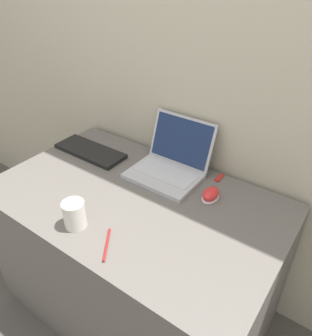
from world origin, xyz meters
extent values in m
cube|color=#BCB299|center=(0.00, 0.78, 1.25)|extent=(7.00, 0.04, 2.50)
cube|color=#5B5651|center=(0.00, 0.37, 0.37)|extent=(1.21, 0.74, 0.73)
cube|color=#ADADB2|center=(0.02, 0.55, 0.74)|extent=(0.31, 0.22, 0.02)
cube|color=#B7B7BC|center=(0.02, 0.57, 0.75)|extent=(0.27, 0.12, 0.00)
cube|color=#ADADB2|center=(0.02, 0.70, 0.86)|extent=(0.31, 0.08, 0.21)
cube|color=#19284C|center=(0.02, 0.69, 0.86)|extent=(0.29, 0.07, 0.19)
cylinder|color=silver|center=(-0.07, 0.11, 0.78)|extent=(0.08, 0.08, 0.11)
cylinder|color=black|center=(-0.07, 0.11, 0.83)|extent=(0.07, 0.07, 0.01)
ellipsoid|color=white|center=(0.26, 0.55, 0.74)|extent=(0.06, 0.10, 0.01)
ellipsoid|color=red|center=(0.26, 0.55, 0.75)|extent=(0.06, 0.09, 0.04)
cube|color=black|center=(-0.41, 0.52, 0.74)|extent=(0.37, 0.14, 0.02)
cube|color=#B2261E|center=(0.22, 0.69, 0.74)|extent=(0.02, 0.06, 0.01)
cylinder|color=#A51E1E|center=(0.09, 0.11, 0.74)|extent=(0.09, 0.13, 0.01)
camera|label=1|loc=(0.69, -0.44, 1.57)|focal=35.00mm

